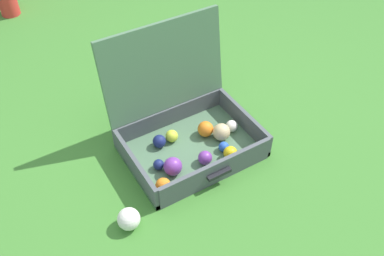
{
  "coord_description": "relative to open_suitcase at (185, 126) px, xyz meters",
  "views": [
    {
      "loc": [
        -0.78,
        -1.14,
        1.42
      ],
      "look_at": [
        -0.1,
        -0.0,
        0.15
      ],
      "focal_mm": 40.34,
      "sensor_mm": 36.0,
      "label": 1
    }
  ],
  "objects": [
    {
      "name": "open_suitcase",
      "position": [
        0.0,
        0.0,
        0.0
      ],
      "size": [
        0.57,
        0.5,
        0.52
      ],
      "color": "#4C7051",
      "rests_on": "ground"
    },
    {
      "name": "stray_ball_on_grass",
      "position": [
        -0.4,
        -0.26,
        -0.07
      ],
      "size": [
        0.09,
        0.09,
        0.09
      ],
      "primitive_type": "sphere",
      "color": "white",
      "rests_on": "ground"
    },
    {
      "name": "ground_plane",
      "position": [
        0.1,
        -0.05,
        -0.11
      ],
      "size": [
        16.0,
        16.0,
        0.0
      ],
      "primitive_type": "plane",
      "color": "#3D7A2D"
    }
  ]
}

